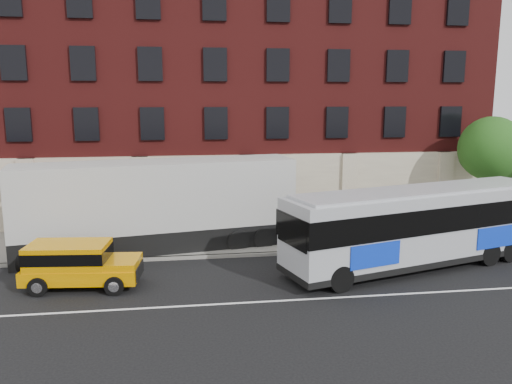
{
  "coord_description": "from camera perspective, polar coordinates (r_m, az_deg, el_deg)",
  "views": [
    {
      "loc": [
        -3.55,
        -17.1,
        7.42
      ],
      "look_at": [
        -0.38,
        5.5,
        3.18
      ],
      "focal_mm": 36.06,
      "sensor_mm": 36.0,
      "label": 1
    }
  ],
  "objects": [
    {
      "name": "sidewalk",
      "position": [
        27.34,
        -0.23,
        -5.04
      ],
      "size": [
        60.0,
        6.0,
        0.15
      ],
      "primitive_type": "cube",
      "color": "gray",
      "rests_on": "ground"
    },
    {
      "name": "kerb",
      "position": [
        24.5,
        0.73,
        -6.91
      ],
      "size": [
        60.0,
        0.25,
        0.15
      ],
      "primitive_type": "cube",
      "color": "gray",
      "rests_on": "ground"
    },
    {
      "name": "ground",
      "position": [
        18.97,
        3.54,
        -12.51
      ],
      "size": [
        120.0,
        120.0,
        0.0
      ],
      "primitive_type": "plane",
      "color": "black",
      "rests_on": "ground"
    },
    {
      "name": "shipping_container",
      "position": [
        25.19,
        -10.79,
        -1.67
      ],
      "size": [
        13.45,
        4.93,
        4.4
      ],
      "color": "black",
      "rests_on": "ground"
    },
    {
      "name": "yellow_suv",
      "position": [
        21.52,
        -19.28,
        -7.36
      ],
      "size": [
        4.78,
        2.41,
        1.79
      ],
      "color": "#E19000",
      "rests_on": "ground"
    },
    {
      "name": "sign_pole",
      "position": [
        24.5,
        -19.43,
        -4.18
      ],
      "size": [
        0.3,
        0.2,
        2.5
      ],
      "color": "slate",
      "rests_on": "ground"
    },
    {
      "name": "building",
      "position": [
        34.2,
        -2.07,
        10.81
      ],
      "size": [
        30.0,
        12.1,
        15.0
      ],
      "color": "#571514",
      "rests_on": "sidewalk"
    },
    {
      "name": "street_tree",
      "position": [
        31.74,
        24.71,
        4.13
      ],
      "size": [
        3.6,
        3.6,
        6.2
      ],
      "color": "#3C2D1E",
      "rests_on": "sidewalk"
    },
    {
      "name": "lane_line",
      "position": [
        19.42,
        3.24,
        -11.92
      ],
      "size": [
        60.0,
        0.12,
        0.01
      ],
      "primitive_type": "cube",
      "color": "white",
      "rests_on": "ground"
    },
    {
      "name": "city_bus",
      "position": [
        23.68,
        17.79,
        -3.38
      ],
      "size": [
        13.04,
        6.17,
        3.5
      ],
      "color": "#A8ABB2",
      "rests_on": "ground"
    }
  ]
}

